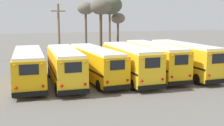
% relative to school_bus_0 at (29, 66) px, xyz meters
% --- Properties ---
extents(ground_plane, '(160.00, 160.00, 0.00)m').
position_rel_school_bus_0_xyz_m(ground_plane, '(7.64, -0.49, -1.68)').
color(ground_plane, '#66635E').
extents(school_bus_0, '(3.13, 10.37, 3.08)m').
position_rel_school_bus_0_xyz_m(school_bus_0, '(0.00, 0.00, 0.00)').
color(school_bus_0, '#EAAA0F').
rests_on(school_bus_0, ground).
extents(school_bus_1, '(2.92, 9.99, 3.19)m').
position_rel_school_bus_0_xyz_m(school_bus_1, '(3.06, -0.89, 0.06)').
color(school_bus_1, yellow).
rests_on(school_bus_1, ground).
extents(school_bus_2, '(2.85, 10.70, 3.09)m').
position_rel_school_bus_0_xyz_m(school_bus_2, '(6.11, -0.25, 0.00)').
color(school_bus_2, '#EAAA0F').
rests_on(school_bus_2, ground).
extents(school_bus_3, '(2.79, 10.09, 3.29)m').
position_rel_school_bus_0_xyz_m(school_bus_3, '(9.17, -1.37, 0.10)').
color(school_bus_3, yellow).
rests_on(school_bus_3, ground).
extents(school_bus_4, '(2.93, 10.88, 3.31)m').
position_rel_school_bus_0_xyz_m(school_bus_4, '(12.22, -0.58, 0.11)').
color(school_bus_4, yellow).
rests_on(school_bus_4, ground).
extents(school_bus_5, '(2.61, 10.67, 3.35)m').
position_rel_school_bus_0_xyz_m(school_bus_5, '(15.28, -1.30, 0.14)').
color(school_bus_5, yellow).
rests_on(school_bus_5, ground).
extents(utility_pole, '(1.80, 0.29, 7.64)m').
position_rel_school_bus_0_xyz_m(utility_pole, '(4.53, 10.43, 2.30)').
color(utility_pole, '#75604C').
rests_on(utility_pole, ground).
extents(bare_tree_0, '(2.41, 2.41, 6.68)m').
position_rel_school_bus_0_xyz_m(bare_tree_0, '(15.82, 18.63, 3.91)').
color(bare_tree_0, brown).
rests_on(bare_tree_0, ground).
extents(bare_tree_1, '(3.94, 3.94, 9.30)m').
position_rel_school_bus_0_xyz_m(bare_tree_1, '(13.71, 16.82, 6.08)').
color(bare_tree_1, brown).
rests_on(bare_tree_1, ground).
extents(bare_tree_2, '(2.68, 2.68, 8.37)m').
position_rel_school_bus_0_xyz_m(bare_tree_2, '(10.37, 19.01, 5.45)').
color(bare_tree_2, brown).
rests_on(bare_tree_2, ground).
extents(bare_tree_3, '(2.99, 2.99, 8.53)m').
position_rel_school_bus_0_xyz_m(bare_tree_3, '(10.96, 12.93, 5.53)').
color(bare_tree_3, brown).
rests_on(bare_tree_3, ground).
extents(fence_line, '(23.34, 0.06, 1.42)m').
position_rel_school_bus_0_xyz_m(fence_line, '(7.64, 6.20, -0.68)').
color(fence_line, '#939399').
rests_on(fence_line, ground).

